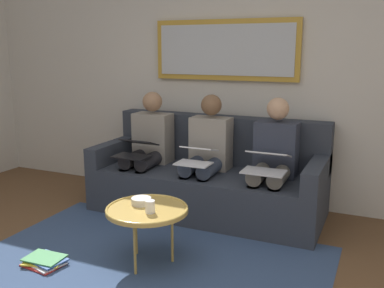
{
  "coord_description": "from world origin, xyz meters",
  "views": [
    {
      "loc": [
        -1.52,
        1.69,
        1.57
      ],
      "look_at": [
        0.0,
        -1.7,
        0.75
      ],
      "focal_mm": 40.85,
      "sensor_mm": 36.0,
      "label": 1
    }
  ],
  "objects_px": {
    "person_middle": "(207,151)",
    "laptop_black": "(136,148)",
    "person_right": "(148,145)",
    "person_left": "(273,158)",
    "coffee_table": "(147,210)",
    "laptop_silver": "(267,162)",
    "laptop_white": "(197,155)",
    "couch": "(209,179)",
    "magazine_stack": "(45,261)",
    "bowl": "(141,201)",
    "framed_mirror": "(225,50)",
    "cup": "(150,207)"
  },
  "relations": [
    {
      "from": "coffee_table",
      "to": "cup",
      "type": "relative_size",
      "value": 6.69
    },
    {
      "from": "couch",
      "to": "cup",
      "type": "distance_m",
      "value": 1.29
    },
    {
      "from": "laptop_black",
      "to": "bowl",
      "type": "bearing_deg",
      "value": 123.28
    },
    {
      "from": "person_right",
      "to": "cup",
      "type": "bearing_deg",
      "value": 120.09
    },
    {
      "from": "couch",
      "to": "laptop_white",
      "type": "xyz_separation_m",
      "value": [
        0.0,
        0.31,
        0.32
      ]
    },
    {
      "from": "laptop_white",
      "to": "person_right",
      "type": "relative_size",
      "value": 0.3
    },
    {
      "from": "coffee_table",
      "to": "cup",
      "type": "distance_m",
      "value": 0.11
    },
    {
      "from": "coffee_table",
      "to": "person_middle",
      "type": "bearing_deg",
      "value": -89.97
    },
    {
      "from": "person_left",
      "to": "person_right",
      "type": "xyz_separation_m",
      "value": [
        1.28,
        0.0,
        0.0
      ]
    },
    {
      "from": "coffee_table",
      "to": "person_left",
      "type": "xyz_separation_m",
      "value": [
        -0.64,
        -1.15,
        0.19
      ]
    },
    {
      "from": "coffee_table",
      "to": "laptop_black",
      "type": "bearing_deg",
      "value": -54.83
    },
    {
      "from": "cup",
      "to": "laptop_silver",
      "type": "relative_size",
      "value": 0.24
    },
    {
      "from": "person_middle",
      "to": "laptop_black",
      "type": "relative_size",
      "value": 3.21
    },
    {
      "from": "coffee_table",
      "to": "person_right",
      "type": "xyz_separation_m",
      "value": [
        0.64,
        -1.15,
        0.19
      ]
    },
    {
      "from": "person_left",
      "to": "person_middle",
      "type": "distance_m",
      "value": 0.64
    },
    {
      "from": "person_right",
      "to": "couch",
      "type": "bearing_deg",
      "value": -173.87
    },
    {
      "from": "couch",
      "to": "coffee_table",
      "type": "distance_m",
      "value": 1.22
    },
    {
      "from": "cup",
      "to": "laptop_black",
      "type": "xyz_separation_m",
      "value": [
        0.7,
        -0.97,
        0.15
      ]
    },
    {
      "from": "person_left",
      "to": "laptop_white",
      "type": "xyz_separation_m",
      "value": [
        0.64,
        0.25,
        0.02
      ]
    },
    {
      "from": "person_left",
      "to": "laptop_silver",
      "type": "height_order",
      "value": "person_left"
    },
    {
      "from": "person_middle",
      "to": "laptop_black",
      "type": "bearing_deg",
      "value": 20.54
    },
    {
      "from": "person_left",
      "to": "magazine_stack",
      "type": "bearing_deg",
      "value": 48.16
    },
    {
      "from": "laptop_silver",
      "to": "person_middle",
      "type": "relative_size",
      "value": 0.33
    },
    {
      "from": "framed_mirror",
      "to": "laptop_silver",
      "type": "relative_size",
      "value": 3.96
    },
    {
      "from": "bowl",
      "to": "laptop_silver",
      "type": "xyz_separation_m",
      "value": [
        -0.72,
        -0.85,
        0.18
      ]
    },
    {
      "from": "coffee_table",
      "to": "laptop_silver",
      "type": "height_order",
      "value": "laptop_silver"
    },
    {
      "from": "framed_mirror",
      "to": "magazine_stack",
      "type": "height_order",
      "value": "framed_mirror"
    },
    {
      "from": "couch",
      "to": "magazine_stack",
      "type": "xyz_separation_m",
      "value": [
        0.69,
        1.55,
        -0.28
      ]
    },
    {
      "from": "couch",
      "to": "laptop_silver",
      "type": "bearing_deg",
      "value": 154.54
    },
    {
      "from": "person_right",
      "to": "magazine_stack",
      "type": "xyz_separation_m",
      "value": [
        0.05,
        1.48,
        -0.58
      ]
    },
    {
      "from": "bowl",
      "to": "laptop_black",
      "type": "distance_m",
      "value": 1.03
    },
    {
      "from": "laptop_white",
      "to": "magazine_stack",
      "type": "bearing_deg",
      "value": 60.94
    },
    {
      "from": "laptop_black",
      "to": "person_right",
      "type": "bearing_deg",
      "value": -90.0
    },
    {
      "from": "person_middle",
      "to": "magazine_stack",
      "type": "bearing_deg",
      "value": 65.12
    },
    {
      "from": "laptop_black",
      "to": "person_middle",
      "type": "bearing_deg",
      "value": -159.46
    },
    {
      "from": "framed_mirror",
      "to": "coffee_table",
      "type": "height_order",
      "value": "framed_mirror"
    },
    {
      "from": "person_left",
      "to": "person_middle",
      "type": "relative_size",
      "value": 1.0
    },
    {
      "from": "bowl",
      "to": "person_middle",
      "type": "bearing_deg",
      "value": -94.32
    },
    {
      "from": "person_middle",
      "to": "person_right",
      "type": "height_order",
      "value": "same"
    },
    {
      "from": "coffee_table",
      "to": "framed_mirror",
      "type": "bearing_deg",
      "value": -89.98
    },
    {
      "from": "laptop_silver",
      "to": "coffee_table",
      "type": "bearing_deg",
      "value": 54.99
    },
    {
      "from": "laptop_silver",
      "to": "laptop_white",
      "type": "bearing_deg",
      "value": 0.86
    },
    {
      "from": "couch",
      "to": "magazine_stack",
      "type": "relative_size",
      "value": 6.56
    },
    {
      "from": "person_left",
      "to": "magazine_stack",
      "type": "xyz_separation_m",
      "value": [
        1.33,
        1.48,
        -0.58
      ]
    },
    {
      "from": "person_left",
      "to": "bowl",
      "type": "bearing_deg",
      "value": 56.46
    },
    {
      "from": "cup",
      "to": "laptop_black",
      "type": "relative_size",
      "value": 0.25
    },
    {
      "from": "bowl",
      "to": "laptop_white",
      "type": "bearing_deg",
      "value": -95.57
    },
    {
      "from": "laptop_silver",
      "to": "magazine_stack",
      "type": "xyz_separation_m",
      "value": [
        1.33,
        1.25,
        -0.6
      ]
    },
    {
      "from": "couch",
      "to": "coffee_table",
      "type": "xyz_separation_m",
      "value": [
        -0.0,
        1.22,
        0.11
      ]
    },
    {
      "from": "coffee_table",
      "to": "magazine_stack",
      "type": "relative_size",
      "value": 1.79
    }
  ]
}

